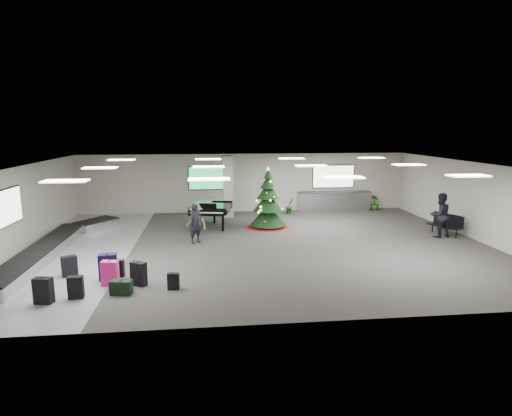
{
  "coord_description": "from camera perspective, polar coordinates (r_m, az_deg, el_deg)",
  "views": [
    {
      "loc": [
        -2.03,
        -16.39,
        4.61
      ],
      "look_at": [
        -0.07,
        1.0,
        1.31
      ],
      "focal_mm": 30.0,
      "sensor_mm": 36.0,
      "label": 1
    }
  ],
  "objects": [
    {
      "name": "navy_suitcase",
      "position": [
        13.95,
        -19.13,
        -7.44
      ],
      "size": [
        0.57,
        0.37,
        0.85
      ],
      "rotation": [
        0.0,
        0.0,
        0.12
      ],
      "color": "black",
      "rests_on": "ground"
    },
    {
      "name": "suitcase_0",
      "position": [
        12.86,
        -22.9,
        -9.72
      ],
      "size": [
        0.41,
        0.24,
        0.64
      ],
      "rotation": [
        0.0,
        0.0,
        0.05
      ],
      "color": "black",
      "rests_on": "ground"
    },
    {
      "name": "suitcase_5",
      "position": [
        12.84,
        -26.48,
        -9.84
      ],
      "size": [
        0.52,
        0.35,
        0.73
      ],
      "rotation": [
        0.0,
        0.0,
        -0.21
      ],
      "color": "black",
      "rests_on": "ground"
    },
    {
      "name": "service_counter",
      "position": [
        24.43,
        10.37,
        0.93
      ],
      "size": [
        4.05,
        0.65,
        1.08
      ],
      "color": "silver",
      "rests_on": "ground"
    },
    {
      "name": "ground",
      "position": [
        17.15,
        0.59,
        -4.92
      ],
      "size": [
        18.0,
        18.0,
        0.0
      ],
      "primitive_type": "plane",
      "color": "#33312E",
      "rests_on": "ground"
    },
    {
      "name": "traveler_a",
      "position": [
        17.37,
        -8.03,
        -2.07
      ],
      "size": [
        0.7,
        0.67,
        1.62
      ],
      "primitive_type": "imported",
      "rotation": [
        0.0,
        0.0,
        0.66
      ],
      "color": "black",
      "rests_on": "ground"
    },
    {
      "name": "suitcase_1",
      "position": [
        13.25,
        -15.38,
        -8.44
      ],
      "size": [
        0.52,
        0.45,
        0.73
      ],
      "rotation": [
        0.0,
        0.0,
        -0.56
      ],
      "color": "black",
      "rests_on": "ground"
    },
    {
      "name": "potted_plant_right",
      "position": [
        25.08,
        15.54,
        0.68
      ],
      "size": [
        0.67,
        0.67,
        0.85
      ],
      "primitive_type": "imported",
      "rotation": [
        0.0,
        0.0,
        2.22
      ],
      "color": "#184415",
      "rests_on": "ground"
    },
    {
      "name": "bench",
      "position": [
        20.27,
        24.1,
        -1.89
      ],
      "size": [
        1.06,
        1.55,
        0.93
      ],
      "rotation": [
        0.0,
        0.0,
        0.41
      ],
      "color": "black",
      "rests_on": "ground"
    },
    {
      "name": "pink_suitcase",
      "position": [
        13.47,
        -18.89,
        -8.24
      ],
      "size": [
        0.51,
        0.33,
        0.77
      ],
      "rotation": [
        0.0,
        0.0,
        -0.13
      ],
      "color": "#FF2188",
      "rests_on": "ground"
    },
    {
      "name": "suitcase_8",
      "position": [
        14.75,
        -23.62,
        -7.12
      ],
      "size": [
        0.51,
        0.44,
        0.68
      ],
      "rotation": [
        0.0,
        0.0,
        0.52
      ],
      "color": "black",
      "rests_on": "ground"
    },
    {
      "name": "traveler_bench",
      "position": [
        19.74,
        23.33,
        -0.89
      ],
      "size": [
        1.03,
        0.86,
        1.9
      ],
      "primitive_type": "imported",
      "rotation": [
        0.0,
        0.0,
        3.3
      ],
      "color": "black",
      "rests_on": "ground"
    },
    {
      "name": "suitcase_3",
      "position": [
        14.19,
        -17.91,
        -7.66
      ],
      "size": [
        0.38,
        0.24,
        0.56
      ],
      "rotation": [
        0.0,
        0.0,
        -0.12
      ],
      "color": "black",
      "rests_on": "ground"
    },
    {
      "name": "potted_plant_left",
      "position": [
        23.23,
        4.47,
        0.27
      ],
      "size": [
        0.59,
        0.61,
        0.86
      ],
      "primitive_type": "imported",
      "rotation": [
        0.0,
        0.0,
        0.92
      ],
      "color": "#184415",
      "rests_on": "ground"
    },
    {
      "name": "grand_piano",
      "position": [
        20.04,
        -6.04,
        -0.04
      ],
      "size": [
        2.09,
        2.5,
        1.27
      ],
      "rotation": [
        0.0,
        0.0,
        -0.19
      ],
      "color": "black",
      "rests_on": "ground"
    },
    {
      "name": "christmas_tree",
      "position": [
        19.98,
        1.61,
        0.2
      ],
      "size": [
        2.01,
        2.01,
        2.86
      ],
      "color": "#67090D",
      "rests_on": "ground"
    },
    {
      "name": "room_envelope",
      "position": [
        17.29,
        -0.92,
        3.1
      ],
      "size": [
        18.02,
        14.02,
        3.21
      ],
      "color": "#B8B2A8",
      "rests_on": "ground"
    },
    {
      "name": "baggage_carousel",
      "position": [
        17.86,
        -25.28,
        -4.62
      ],
      "size": [
        2.28,
        9.71,
        0.43
      ],
      "color": "silver",
      "rests_on": "ground"
    },
    {
      "name": "traveler_b",
      "position": [
        17.84,
        -7.99,
        -1.91
      ],
      "size": [
        1.12,
        1.0,
        1.51
      ],
      "primitive_type": "imported",
      "rotation": [
        0.0,
        0.0,
        -0.57
      ],
      "color": "#7E6F4E",
      "rests_on": "ground"
    },
    {
      "name": "green_duffel",
      "position": [
        12.77,
        -17.52,
        -10.03
      ],
      "size": [
        0.64,
        0.39,
        0.42
      ],
      "rotation": [
        0.0,
        0.0,
        -0.16
      ],
      "color": "black",
      "rests_on": "ground"
    },
    {
      "name": "suitcase_7",
      "position": [
        12.76,
        -10.95,
        -9.55
      ],
      "size": [
        0.35,
        0.21,
        0.5
      ],
      "rotation": [
        0.0,
        0.0,
        -0.1
      ],
      "color": "black",
      "rests_on": "ground"
    }
  ]
}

